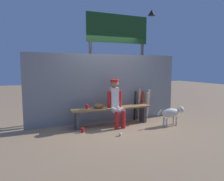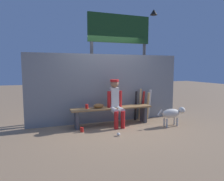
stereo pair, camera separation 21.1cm
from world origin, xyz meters
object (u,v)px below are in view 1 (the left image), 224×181
at_px(bat_aluminum_red, 142,105).
at_px(bat_aluminum_silver, 148,104).
at_px(bat_aluminum_black, 135,105).
at_px(baseball, 120,134).
at_px(player_seated, 116,101).
at_px(cup_on_ground, 83,130).
at_px(baseball_glove, 99,106).
at_px(bat_wood_natural, 139,104).
at_px(cup_on_bench, 87,107).
at_px(dugout_bench, 112,111).
at_px(bat_wood_tan, 147,106).
at_px(scoreboard, 120,40).
at_px(dog, 172,113).

relative_size(bat_aluminum_red, bat_aluminum_silver, 0.96).
relative_size(bat_aluminum_black, baseball, 11.59).
relative_size(player_seated, cup_on_ground, 11.19).
xyz_separation_m(player_seated, baseball_glove, (-0.44, 0.11, -0.13)).
relative_size(baseball, cup_on_ground, 0.67).
bearing_deg(bat_wood_natural, cup_on_bench, -171.90).
relative_size(dugout_bench, cup_on_bench, 20.02).
distance_m(baseball_glove, cup_on_bench, 0.31).
xyz_separation_m(bat_aluminum_red, bat_wood_tan, (0.11, -0.09, -0.02)).
bearing_deg(bat_aluminum_silver, bat_wood_natural, 177.93).
xyz_separation_m(bat_aluminum_black, bat_aluminum_red, (0.26, 0.04, -0.01)).
distance_m(baseball_glove, scoreboard, 2.37).
bearing_deg(baseball, baseball_glove, 103.61).
bearing_deg(cup_on_bench, dog, -16.99).
xyz_separation_m(baseball_glove, bat_wood_tan, (1.57, 0.21, -0.14)).
relative_size(cup_on_bench, dog, 0.13).
xyz_separation_m(cup_on_bench, scoreboard, (1.34, 0.98, 1.87)).
bearing_deg(scoreboard, cup_on_bench, -143.96).
height_order(bat_wood_tan, dog, bat_wood_tan).
bearing_deg(dog, player_seated, 160.54).
bearing_deg(bat_aluminum_red, bat_wood_natural, -173.33).
bearing_deg(dog, bat_wood_natural, 119.40).
xyz_separation_m(bat_aluminum_black, bat_aluminum_silver, (0.46, 0.02, 0.01)).
xyz_separation_m(dugout_bench, baseball_glove, (-0.37, 0.00, 0.18)).
relative_size(baseball_glove, cup_on_bench, 2.55).
distance_m(bat_aluminum_red, baseball, 1.76).
bearing_deg(bat_wood_natural, bat_aluminum_red, 6.67).
relative_size(bat_aluminum_red, cup_on_bench, 7.67).
relative_size(dugout_bench, baseball_glove, 7.86).
distance_m(cup_on_ground, scoreboard, 3.13).
bearing_deg(bat_aluminum_silver, bat_aluminum_red, 173.23).
bearing_deg(bat_wood_natural, dog, -60.60).
bearing_deg(bat_wood_tan, scoreboard, 123.43).
relative_size(player_seated, baseball_glove, 4.39).
xyz_separation_m(player_seated, baseball, (-0.23, -0.78, -0.64)).
bearing_deg(bat_wood_natural, bat_aluminum_black, -168.14).
distance_m(bat_aluminum_black, cup_on_ground, 1.85).
bearing_deg(bat_aluminum_silver, dog, -77.49).
relative_size(baseball_glove, cup_on_ground, 2.55).
bearing_deg(bat_aluminum_red, player_seated, -158.21).
distance_m(bat_wood_tan, bat_aluminum_silver, 0.11).
bearing_deg(player_seated, dog, -19.46).
bearing_deg(dugout_bench, baseball, -99.95).
xyz_separation_m(cup_on_ground, cup_on_bench, (0.21, 0.38, 0.49)).
relative_size(bat_aluminum_silver, cup_on_bench, 8.01).
bearing_deg(baseball_glove, bat_aluminum_silver, 9.32).
height_order(player_seated, bat_wood_tan, player_seated).
bearing_deg(bat_wood_natural, cup_on_ground, -161.70).
xyz_separation_m(baseball_glove, bat_aluminum_silver, (1.66, 0.27, -0.10)).
bearing_deg(baseball_glove, player_seated, -14.24).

